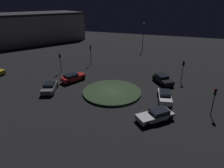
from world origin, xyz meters
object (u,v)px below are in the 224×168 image
Objects in this scene: traffic_light_southeast at (90,51)px; car_black at (163,79)px; traffic_light_southwest at (183,67)px; store_building at (21,29)px; car_silver at (156,115)px; traffic_light_southeast_near at (60,59)px; car_white at (165,96)px; car_red at (73,77)px; car_grey at (49,87)px; streetlamp_south at (143,33)px; traffic_light_west at (214,96)px.

car_black is at bearing 34.23° from traffic_light_southeast.
traffic_light_southwest is 54.83m from store_building.
traffic_light_southeast_near reaches higher than car_silver.
car_red is (16.41, -2.09, 0.03)m from car_white.
car_red is at bearing 86.95° from store_building.
car_white is at bearing -72.05° from car_red.
car_black is (-16.91, -9.46, 0.04)m from car_grey.
streetlamp_south is at bearing 126.32° from store_building.
car_white is 1.16× the size of traffic_light_southwest.
traffic_light_southeast is at bearing -89.03° from car_silver.
traffic_light_southwest is at bearing 154.96° from car_white.
store_building is at bearing 78.96° from car_red.
streetlamp_south reaches higher than traffic_light_southeast.
car_red is (15.89, -7.50, 0.08)m from car_silver.
car_black is at bearing -131.08° from car_silver.
traffic_light_southeast_near is at bearing -115.35° from car_white.
traffic_light_southeast_near is 0.09× the size of store_building.
store_building is (48.65, -19.78, 4.02)m from car_black.
traffic_light_southeast_near reaches higher than car_red.
streetlamp_south is (9.03, -28.65, 4.31)m from car_white.
car_white is at bearing 107.49° from streetlamp_south.
car_white is at bearing 95.15° from store_building.
car_red is at bearing -110.37° from car_black.
traffic_light_southeast_near is 0.99× the size of traffic_light_southwest.
car_silver is at bearing -120.73° from car_grey.
car_grey is at bearing 80.53° from store_building.
traffic_light_southwest is (-2.64, -13.75, 2.11)m from car_silver.
car_black reaches higher than car_silver.
traffic_light_southeast is (1.06, -9.95, 2.35)m from car_red.
car_red is 41.36m from store_building.
traffic_light_west is at bearing 71.50° from traffic_light_southwest.
car_silver is (-17.36, 2.59, -0.02)m from car_grey.
car_red is 0.59× the size of streetlamp_south.
car_white is at bearing 36.44° from traffic_light_southwest.
car_white reaches higher than car_black.
streetlamp_south is (15.04, -30.55, 2.37)m from traffic_light_west.
traffic_light_southeast_near is (3.54, 6.59, -0.34)m from traffic_light_southeast.
streetlamp_south is (-7.39, -26.56, 4.28)m from car_red.
traffic_light_southeast reaches higher than car_white.
traffic_light_southeast is 0.57× the size of streetlamp_south.
car_grey is 1.01× the size of car_red.
traffic_light_west is (-22.42, 3.99, 1.91)m from car_red.
store_building is (33.20, -24.33, 4.00)m from car_red.
traffic_light_west is (-6.98, 8.54, 1.93)m from car_black.
car_silver is 23.29m from traffic_light_southeast_near.
traffic_light_southwest is 23.27m from streetlamp_south.
traffic_light_southwest is 0.10× the size of store_building.
car_grey is 17.55m from car_silver.
traffic_light_southwest is (-19.59, 3.70, -0.32)m from traffic_light_southeast.
traffic_light_southeast_near reaches higher than car_white.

